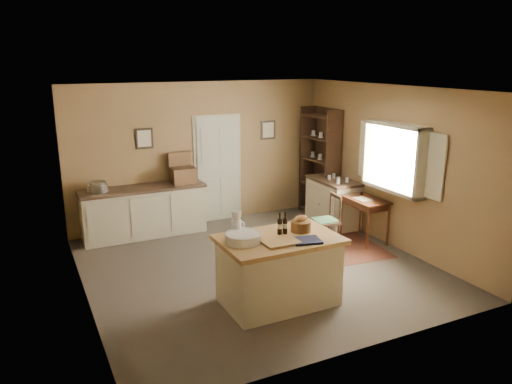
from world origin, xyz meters
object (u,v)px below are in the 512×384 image
work_island (278,269)px  shelving_unit (322,163)px  sideboard (144,210)px  desk_chair (325,222)px  writing_desk (365,204)px  right_cabinet (333,202)px

work_island → shelving_unit: size_ratio=0.70×
work_island → sideboard: bearing=105.2°
desk_chair → shelving_unit: bearing=64.8°
writing_desk → shelving_unit: size_ratio=0.38×
work_island → shelving_unit: 4.03m
writing_desk → right_cabinet: 0.98m
writing_desk → work_island: bearing=-150.6°
writing_desk → desk_chair: bearing=176.0°
writing_desk → shelving_unit: bearing=84.5°
work_island → writing_desk: bearing=29.0°
right_cabinet → shelving_unit: size_ratio=0.51×
work_island → writing_desk: (2.45, 1.38, 0.18)m
sideboard → writing_desk: sideboard is taller
right_cabinet → desk_chair: bearing=-130.7°
writing_desk → right_cabinet: bearing=90.0°
shelving_unit → work_island: bearing=-130.9°
work_island → shelving_unit: (2.61, 3.01, 0.60)m
writing_desk → desk_chair: desk_chair is taller
work_island → sideboard: work_island is taller
shelving_unit → desk_chair: bearing=-120.7°
writing_desk → sideboard: bearing=150.0°
right_cabinet → shelving_unit: bearing=76.9°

